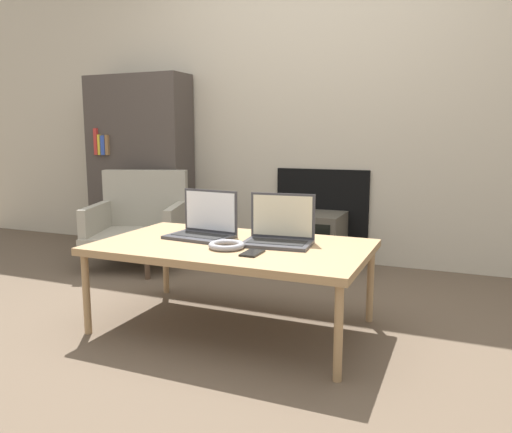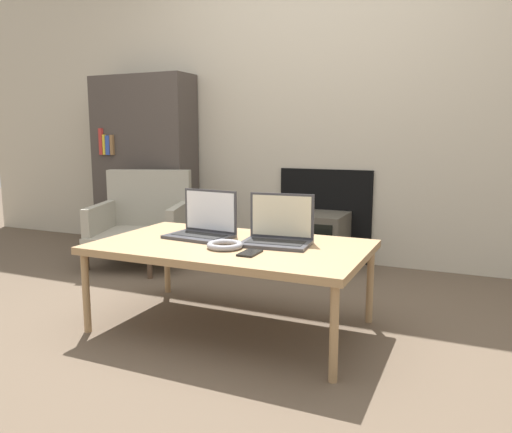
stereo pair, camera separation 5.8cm
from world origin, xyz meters
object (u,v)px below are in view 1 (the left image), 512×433
(phone, at_px, (252,253))
(laptop_right, at_px, (279,232))
(headphones, at_px, (226,245))
(armchair, at_px, (140,219))
(tv, at_px, (313,240))
(laptop_left, at_px, (204,226))

(phone, bearing_deg, laptop_right, 82.34)
(headphones, relative_size, armchair, 0.21)
(headphones, xyz_separation_m, armchair, (-1.23, 1.02, -0.11))
(phone, relative_size, tv, 0.31)
(headphones, bearing_deg, phone, -20.28)
(laptop_left, relative_size, phone, 2.64)
(armchair, bearing_deg, phone, -57.72)
(headphones, distance_m, phone, 0.17)
(laptop_right, distance_m, tv, 1.26)
(laptop_left, bearing_deg, armchair, 146.29)
(phone, bearing_deg, laptop_left, 146.48)
(laptop_right, bearing_deg, armchair, 144.65)
(laptop_right, xyz_separation_m, armchair, (-1.42, 0.82, -0.15))
(laptop_left, height_order, phone, laptop_left)
(headphones, height_order, armchair, armchair)
(laptop_left, bearing_deg, headphones, -35.05)
(headphones, bearing_deg, laptop_left, 139.18)
(laptop_left, relative_size, armchair, 0.42)
(laptop_left, relative_size, tv, 0.83)
(headphones, bearing_deg, armchair, 140.26)
(phone, xyz_separation_m, tv, (-0.14, 1.47, -0.24))
(laptop_right, bearing_deg, headphones, -139.37)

